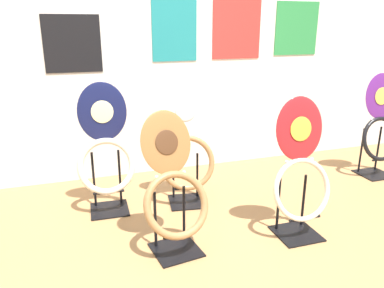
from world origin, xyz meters
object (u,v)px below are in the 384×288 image
toilet_seat_display_purple_note (380,129)px  toilet_seat_display_white_plain (187,151)px  toilet_seat_display_navy_moon (106,154)px  toilet_seat_display_crimson_swirl (301,171)px  toilet_seat_display_woodgrain (174,194)px

toilet_seat_display_purple_note → toilet_seat_display_white_plain: toilet_seat_display_white_plain is taller
toilet_seat_display_navy_moon → toilet_seat_display_crimson_swirl: toilet_seat_display_navy_moon is taller
toilet_seat_display_woodgrain → toilet_seat_display_purple_note: size_ratio=0.92×
toilet_seat_display_purple_note → toilet_seat_display_white_plain: size_ratio=0.99×
toilet_seat_display_purple_note → toilet_seat_display_white_plain: 1.85m
toilet_seat_display_navy_moon → toilet_seat_display_white_plain: bearing=-5.5°
toilet_seat_display_navy_moon → toilet_seat_display_purple_note: size_ratio=1.03×
toilet_seat_display_purple_note → toilet_seat_display_white_plain: bearing=179.9°
toilet_seat_display_crimson_swirl → toilet_seat_display_purple_note: bearing=27.5°
toilet_seat_display_navy_moon → toilet_seat_display_crimson_swirl: size_ratio=1.05×
toilet_seat_display_purple_note → toilet_seat_display_woodgrain: bearing=-164.1°
toilet_seat_display_white_plain → toilet_seat_display_crimson_swirl: bearing=-50.9°
toilet_seat_display_woodgrain → toilet_seat_display_purple_note: (2.12, 0.61, 0.06)m
toilet_seat_display_navy_moon → toilet_seat_display_purple_note: bearing=-1.4°
toilet_seat_display_navy_moon → toilet_seat_display_white_plain: 0.61m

